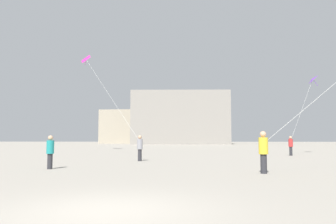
{
  "coord_description": "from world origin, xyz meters",
  "views": [
    {
      "loc": [
        1.79,
        -7.07,
        1.53
      ],
      "look_at": [
        0.0,
        19.98,
        3.72
      ],
      "focal_mm": 35.18,
      "sensor_mm": 36.0,
      "label": 1
    }
  ],
  "objects_px": {
    "person_in_red": "(291,145)",
    "building_centre_hall": "(180,119)",
    "kite_magenta_delta": "(86,60)",
    "building_left_hall": "(123,127)",
    "person_in_yellow": "(263,150)",
    "person_in_teal": "(50,151)",
    "kite_violet_diamond": "(313,79)",
    "person_in_grey": "(140,147)"
  },
  "relations": [
    {
      "from": "person_in_red",
      "to": "building_centre_hall",
      "type": "xyz_separation_m",
      "value": [
        -11.84,
        63.37,
        6.15
      ]
    },
    {
      "from": "kite_magenta_delta",
      "to": "building_left_hall",
      "type": "xyz_separation_m",
      "value": [
        -7.86,
        61.13,
        -6.29
      ]
    },
    {
      "from": "person_in_red",
      "to": "person_in_yellow",
      "type": "bearing_deg",
      "value": 102.79
    },
    {
      "from": "person_in_teal",
      "to": "kite_violet_diamond",
      "type": "xyz_separation_m",
      "value": [
        19.24,
        16.88,
        6.45
      ]
    },
    {
      "from": "kite_magenta_delta",
      "to": "building_left_hall",
      "type": "relative_size",
      "value": 1.46
    },
    {
      "from": "person_in_red",
      "to": "kite_violet_diamond",
      "type": "height_order",
      "value": "kite_violet_diamond"
    },
    {
      "from": "person_in_teal",
      "to": "kite_violet_diamond",
      "type": "height_order",
      "value": "kite_violet_diamond"
    },
    {
      "from": "person_in_yellow",
      "to": "kite_violet_diamond",
      "type": "distance_m",
      "value": 21.37
    },
    {
      "from": "kite_violet_diamond",
      "to": "kite_magenta_delta",
      "type": "height_order",
      "value": "kite_magenta_delta"
    },
    {
      "from": "person_in_yellow",
      "to": "building_left_hall",
      "type": "bearing_deg",
      "value": -58.47
    },
    {
      "from": "person_in_yellow",
      "to": "building_left_hall",
      "type": "height_order",
      "value": "building_left_hall"
    },
    {
      "from": "person_in_red",
      "to": "person_in_yellow",
      "type": "relative_size",
      "value": 0.94
    },
    {
      "from": "person_in_yellow",
      "to": "kite_magenta_delta",
      "type": "relative_size",
      "value": 0.1
    },
    {
      "from": "person_in_grey",
      "to": "person_in_red",
      "type": "xyz_separation_m",
      "value": [
        12.46,
        7.95,
        -0.0
      ]
    },
    {
      "from": "person_in_grey",
      "to": "person_in_yellow",
      "type": "relative_size",
      "value": 0.94
    },
    {
      "from": "person_in_teal",
      "to": "kite_violet_diamond",
      "type": "relative_size",
      "value": 0.26
    },
    {
      "from": "kite_violet_diamond",
      "to": "person_in_yellow",
      "type": "bearing_deg",
      "value": -116.08
    },
    {
      "from": "person_in_grey",
      "to": "person_in_red",
      "type": "bearing_deg",
      "value": -25.8
    },
    {
      "from": "building_centre_hall",
      "to": "kite_magenta_delta",
      "type": "bearing_deg",
      "value": -100.67
    },
    {
      "from": "person_in_grey",
      "to": "building_left_hall",
      "type": "bearing_deg",
      "value": 44.14
    },
    {
      "from": "person_in_teal",
      "to": "building_centre_hall",
      "type": "xyz_separation_m",
      "value": [
        4.25,
        77.44,
        6.18
      ]
    },
    {
      "from": "person_in_teal",
      "to": "person_in_grey",
      "type": "bearing_deg",
      "value": -45.86
    },
    {
      "from": "person_in_red",
      "to": "building_centre_hall",
      "type": "bearing_deg",
      "value": -46.08
    },
    {
      "from": "person_in_teal",
      "to": "kite_violet_diamond",
      "type": "distance_m",
      "value": 26.39
    },
    {
      "from": "building_centre_hall",
      "to": "person_in_red",
      "type": "bearing_deg",
      "value": -79.42
    },
    {
      "from": "person_in_grey",
      "to": "person_in_teal",
      "type": "xyz_separation_m",
      "value": [
        -3.63,
        -6.13,
        -0.04
      ]
    },
    {
      "from": "person_in_teal",
      "to": "building_centre_hall",
      "type": "distance_m",
      "value": 77.8
    },
    {
      "from": "person_in_teal",
      "to": "building_centre_hall",
      "type": "height_order",
      "value": "building_centre_hall"
    },
    {
      "from": "person_in_yellow",
      "to": "person_in_teal",
      "type": "xyz_separation_m",
      "value": [
        -10.27,
        1.45,
        -0.09
      ]
    },
    {
      "from": "building_centre_hall",
      "to": "kite_violet_diamond",
      "type": "bearing_deg",
      "value": -76.1
    },
    {
      "from": "person_in_red",
      "to": "building_left_hall",
      "type": "relative_size",
      "value": 0.14
    },
    {
      "from": "person_in_yellow",
      "to": "kite_violet_diamond",
      "type": "xyz_separation_m",
      "value": [
        8.97,
        18.32,
        6.36
      ]
    },
    {
      "from": "person_in_grey",
      "to": "kite_violet_diamond",
      "type": "xyz_separation_m",
      "value": [
        15.61,
        10.75,
        6.42
      ]
    },
    {
      "from": "building_left_hall",
      "to": "building_centre_hall",
      "type": "xyz_separation_m",
      "value": [
        18.0,
        -7.27,
        2.03
      ]
    },
    {
      "from": "person_in_grey",
      "to": "building_left_hall",
      "type": "xyz_separation_m",
      "value": [
        -17.38,
        78.58,
        4.12
      ]
    },
    {
      "from": "building_centre_hall",
      "to": "person_in_teal",
      "type": "bearing_deg",
      "value": -93.14
    },
    {
      "from": "person_in_yellow",
      "to": "person_in_grey",
      "type": "bearing_deg",
      "value": -32.8
    },
    {
      "from": "person_in_red",
      "to": "person_in_yellow",
      "type": "distance_m",
      "value": 16.57
    },
    {
      "from": "person_in_red",
      "to": "person_in_teal",
      "type": "distance_m",
      "value": 21.37
    },
    {
      "from": "person_in_yellow",
      "to": "kite_violet_diamond",
      "type": "relative_size",
      "value": 0.28
    },
    {
      "from": "person_in_grey",
      "to": "building_centre_hall",
      "type": "distance_m",
      "value": 71.58
    },
    {
      "from": "person_in_yellow",
      "to": "person_in_red",
      "type": "bearing_deg",
      "value": -94.59
    }
  ]
}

